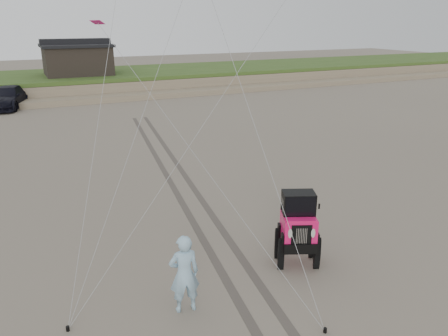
{
  "coord_description": "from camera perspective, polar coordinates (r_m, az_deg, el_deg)",
  "views": [
    {
      "loc": [
        -3.8,
        -7.91,
        6.69
      ],
      "look_at": [
        1.4,
        3.0,
        2.6
      ],
      "focal_mm": 35.0,
      "sensor_mm": 36.0,
      "label": 1
    }
  ],
  "objects": [
    {
      "name": "ground",
      "position": [
        11.04,
        0.14,
        -18.63
      ],
      "size": [
        160.0,
        160.0,
        0.0
      ],
      "primitive_type": "plane",
      "color": "#6B6054",
      "rests_on": "ground"
    },
    {
      "name": "cabin",
      "position": [
        45.41,
        -18.62,
        13.4
      ],
      "size": [
        6.4,
        5.4,
        3.35
      ],
      "color": "black",
      "rests_on": "dune_ridge"
    },
    {
      "name": "jeep",
      "position": [
        12.71,
        9.6,
        -8.86
      ],
      "size": [
        3.69,
        5.06,
        1.73
      ],
      "primitive_type": null,
      "rotation": [
        0.0,
        0.0,
        -0.41
      ],
      "color": "#FA1565",
      "rests_on": "ground"
    },
    {
      "name": "dune_ridge",
      "position": [
        45.94,
        -20.89,
        10.16
      ],
      "size": [
        160.0,
        14.25,
        1.73
      ],
      "color": "#7A6B54",
      "rests_on": "ground"
    },
    {
      "name": "truck_c",
      "position": [
        39.43,
        -26.43,
        8.26
      ],
      "size": [
        4.04,
        6.31,
        1.7
      ],
      "primitive_type": "imported",
      "rotation": [
        0.0,
        0.0,
        -0.3
      ],
      "color": "black",
      "rests_on": "ground"
    },
    {
      "name": "man",
      "position": [
        10.67,
        -5.21,
        -13.59
      ],
      "size": [
        0.79,
        0.57,
        2.01
      ],
      "primitive_type": "imported",
      "rotation": [
        0.0,
        0.0,
        3.01
      ],
      "color": "#85B8CF",
      "rests_on": "ground"
    },
    {
      "name": "stake_main",
      "position": [
        11.13,
        -19.74,
        -19.14
      ],
      "size": [
        0.08,
        0.08,
        0.12
      ],
      "primitive_type": "cylinder",
      "color": "black",
      "rests_on": "ground"
    },
    {
      "name": "stake_aux",
      "position": [
        10.75,
        13.07,
        -19.94
      ],
      "size": [
        0.08,
        0.08,
        0.12
      ],
      "primitive_type": "cylinder",
      "color": "black",
      "rests_on": "ground"
    },
    {
      "name": "tire_tracks",
      "position": [
        18.21,
        -5.1,
        -2.93
      ],
      "size": [
        5.22,
        29.74,
        0.01
      ],
      "color": "#4C443D",
      "rests_on": "ground"
    }
  ]
}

